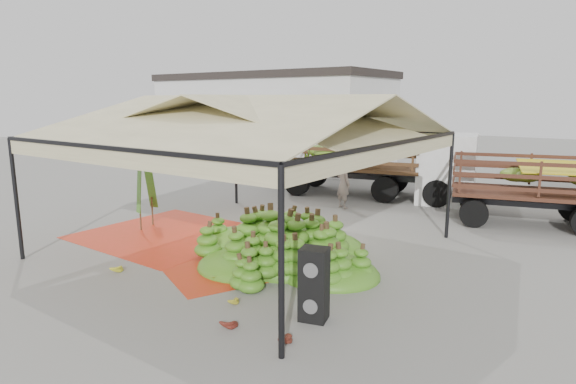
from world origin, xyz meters
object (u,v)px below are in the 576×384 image
Objects in this scene: speaker_stack at (314,284)px; vendor at (343,184)px; banana_heap at (283,236)px; truck_left at (384,157)px; truck_right at (573,184)px.

vendor reaches higher than speaker_stack.
banana_heap is 6.13m from vendor.
truck_left is (-1.32, 8.68, 0.99)m from banana_heap.
speaker_stack is at bearing 138.72° from vendor.
banana_heap is 0.85× the size of truck_right.
banana_heap is 4.26× the size of speaker_stack.
speaker_stack is 0.76× the size of vendor.
vendor is at bearing -108.76° from truck_left.
banana_heap is at bearing 128.18° from vendor.
banana_heap is 8.84m from truck_left.
truck_left reaches higher than truck_right.
vendor is at bearing 177.98° from truck_right.
truck_left reaches higher than vendor.
banana_heap is 3.32m from speaker_stack.
truck_left reaches higher than banana_heap.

